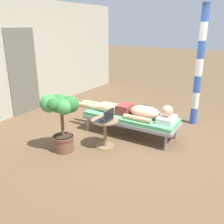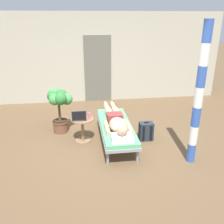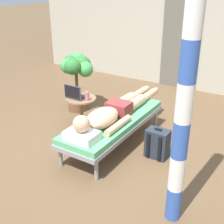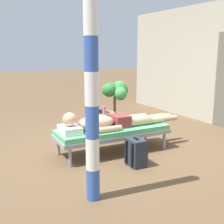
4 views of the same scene
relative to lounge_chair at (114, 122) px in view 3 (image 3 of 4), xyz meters
name	(u,v)px [view 3 (image 3 of 4)]	position (x,y,z in m)	size (l,w,h in m)	color
ground_plane	(95,144)	(-0.22, -0.17, -0.35)	(40.00, 40.00, 0.00)	brown
house_wall_back	(190,24)	(0.00, 2.98, 1.00)	(7.60, 0.20, 2.70)	#B2AD99
house_door_panel	(181,41)	(-0.12, 2.87, 0.67)	(0.84, 0.03, 2.04)	#625F54
lounge_chair	(114,122)	(0.00, 0.00, 0.00)	(0.66, 1.89, 0.42)	gray
person_reclining	(112,113)	(0.00, -0.06, 0.17)	(0.53, 2.17, 0.32)	white
side_table	(81,108)	(-0.70, 0.15, 0.01)	(0.48, 0.48, 0.52)	#8C6B4C
laptop	(75,95)	(-0.76, 0.10, 0.24)	(0.31, 0.24, 0.23)	#4C4C51
drink_glass	(87,96)	(-0.55, 0.12, 0.25)	(0.06, 0.06, 0.14)	#D86672
backpack	(157,144)	(0.68, 0.02, -0.15)	(0.30, 0.26, 0.42)	#262D38
potted_plant	(77,73)	(-1.20, 0.70, 0.35)	(0.57, 0.62, 1.02)	brown
porch_post	(184,103)	(1.28, -0.93, 0.91)	(0.15, 0.15, 2.52)	#3359B2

